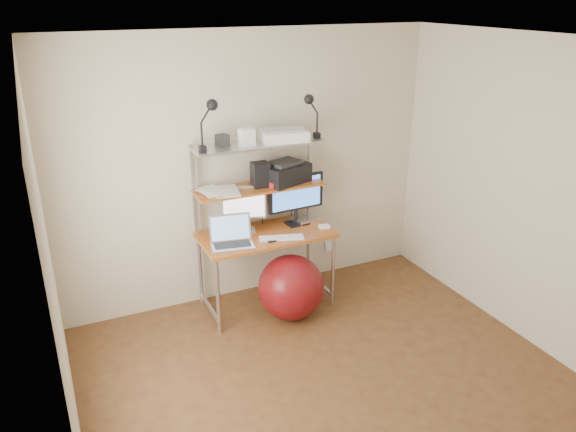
{
  "coord_description": "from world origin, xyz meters",
  "views": [
    {
      "loc": [
        -1.77,
        -2.86,
        2.79
      ],
      "look_at": [
        0.09,
        1.15,
        1.0
      ],
      "focal_mm": 35.0,
      "sensor_mm": 36.0,
      "label": 1
    }
  ],
  "objects_px": {
    "monitor_black": "(296,195)",
    "exercise_ball": "(291,287)",
    "laptop": "(231,238)",
    "printer": "(285,173)",
    "monitor_silver": "(243,206)"
  },
  "relations": [
    {
      "from": "printer",
      "to": "exercise_ball",
      "type": "bearing_deg",
      "value": -126.86
    },
    {
      "from": "monitor_silver",
      "to": "monitor_black",
      "type": "height_order",
      "value": "monitor_black"
    },
    {
      "from": "laptop",
      "to": "printer",
      "type": "height_order",
      "value": "printer"
    },
    {
      "from": "laptop",
      "to": "exercise_ball",
      "type": "bearing_deg",
      "value": -12.34
    },
    {
      "from": "monitor_silver",
      "to": "exercise_ball",
      "type": "bearing_deg",
      "value": -40.39
    },
    {
      "from": "monitor_silver",
      "to": "printer",
      "type": "relative_size",
      "value": 0.93
    },
    {
      "from": "monitor_black",
      "to": "exercise_ball",
      "type": "xyz_separation_m",
      "value": [
        -0.23,
        -0.39,
        -0.72
      ]
    },
    {
      "from": "monitor_silver",
      "to": "monitor_black",
      "type": "relative_size",
      "value": 0.82
    },
    {
      "from": "laptop",
      "to": "monitor_black",
      "type": "bearing_deg",
      "value": 25.19
    },
    {
      "from": "laptop",
      "to": "printer",
      "type": "distance_m",
      "value": 0.79
    },
    {
      "from": "monitor_silver",
      "to": "exercise_ball",
      "type": "relative_size",
      "value": 0.76
    },
    {
      "from": "printer",
      "to": "exercise_ball",
      "type": "relative_size",
      "value": 0.82
    },
    {
      "from": "laptop",
      "to": "printer",
      "type": "xyz_separation_m",
      "value": [
        0.61,
        0.22,
        0.45
      ]
    },
    {
      "from": "monitor_silver",
      "to": "laptop",
      "type": "relative_size",
      "value": 1.11
    },
    {
      "from": "monitor_black",
      "to": "laptop",
      "type": "distance_m",
      "value": 0.77
    }
  ]
}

